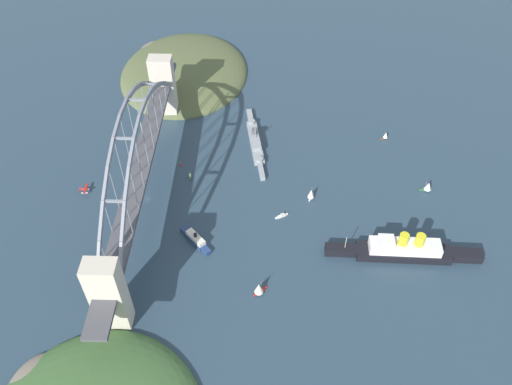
% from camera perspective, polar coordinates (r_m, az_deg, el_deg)
% --- Properties ---
extents(ground_plane, '(1400.00, 1400.00, 0.00)m').
position_cam_1_polar(ground_plane, '(391.13, -11.79, -0.59)').
color(ground_plane, '#283D4C').
extents(harbor_arch_bridge, '(263.97, 18.94, 76.26)m').
position_cam_1_polar(harbor_arch_bridge, '(370.07, -12.48, 2.71)').
color(harbor_arch_bridge, beige).
rests_on(harbor_arch_bridge, ground).
extents(headland_west_shore, '(146.12, 120.11, 24.71)m').
position_cam_1_polar(headland_west_shore, '(517.89, -7.98, 12.88)').
color(headland_west_shore, '#515B38').
rests_on(headland_west_shore, ground).
extents(ocean_liner, '(15.25, 102.72, 20.97)m').
position_cam_1_polar(ocean_liner, '(357.18, 15.92, -6.04)').
color(ocean_liner, black).
rests_on(ocean_liner, ground).
extents(naval_cruiser, '(86.22, 17.88, 16.92)m').
position_cam_1_polar(naval_cruiser, '(426.09, -0.08, 5.66)').
color(naval_cruiser, gray).
rests_on(naval_cruiser, ground).
extents(harbor_ferry_steamer, '(24.75, 23.28, 8.33)m').
position_cam_1_polar(harbor_ferry_steamer, '(356.06, -6.61, -5.08)').
color(harbor_ferry_steamer, navy).
rests_on(harbor_ferry_steamer, ground).
extents(seaplane_taxiing_near_bridge, '(10.15, 8.09, 4.99)m').
position_cam_1_polar(seaplane_taxiing_near_bridge, '(406.18, -18.18, 0.32)').
color(seaplane_taxiing_near_bridge, '#B7B7B2').
rests_on(seaplane_taxiing_near_bridge, ground).
extents(small_boat_0, '(9.04, 2.70, 2.37)m').
position_cam_1_polar(small_boat_0, '(401.48, -7.22, 1.82)').
color(small_boat_0, '#2D6B3D').
rests_on(small_boat_0, ground).
extents(small_boat_1, '(8.59, 6.14, 9.83)m').
position_cam_1_polar(small_boat_1, '(381.57, 6.03, -0.13)').
color(small_boat_1, silver).
rests_on(small_boat_1, ground).
extents(small_boat_2, '(5.90, 9.33, 2.24)m').
position_cam_1_polar(small_boat_2, '(370.40, 2.84, -2.54)').
color(small_boat_2, silver).
rests_on(small_boat_2, ground).
extents(small_boat_3, '(5.10, 6.68, 6.79)m').
position_cam_1_polar(small_boat_3, '(444.03, 13.97, 6.08)').
color(small_boat_3, brown).
rests_on(small_boat_3, ground).
extents(small_boat_4, '(5.62, 9.76, 8.82)m').
position_cam_1_polar(small_boat_4, '(406.05, 18.29, 0.65)').
color(small_boat_4, '#2D6B3D').
rests_on(small_boat_4, ground).
extents(small_boat_5, '(8.86, 9.29, 10.56)m').
position_cam_1_polar(small_boat_5, '(327.32, 0.33, -10.42)').
color(small_boat_5, '#B2231E').
rests_on(small_boat_5, ground).
extents(channel_marker_buoy, '(2.20, 2.20, 2.75)m').
position_cam_1_polar(channel_marker_buoy, '(411.50, -8.20, 3.05)').
color(channel_marker_buoy, red).
rests_on(channel_marker_buoy, ground).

